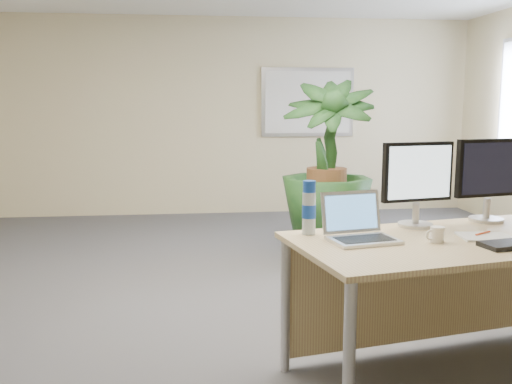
{
  "coord_description": "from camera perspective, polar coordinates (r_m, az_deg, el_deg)",
  "views": [
    {
      "loc": [
        -0.45,
        -3.94,
        1.54
      ],
      "look_at": [
        0.05,
        0.35,
        0.86
      ],
      "focal_mm": 40.0,
      "sensor_mm": 36.0,
      "label": 1
    }
  ],
  "objects": [
    {
      "name": "orange_pen",
      "position": [
        3.36,
        21.74,
        -3.83
      ],
      "size": [
        0.12,
        0.07,
        0.01
      ],
      "primitive_type": "cylinder",
      "rotation": [
        0.0,
        1.57,
        0.52
      ],
      "color": "#F24C1A",
      "rests_on": "spiral_notebook"
    },
    {
      "name": "desk",
      "position": [
        3.51,
        20.49,
        -6.5
      ],
      "size": [
        2.26,
        1.29,
        0.82
      ],
      "color": "tan",
      "rests_on": "floor"
    },
    {
      "name": "monitor_right",
      "position": [
        3.75,
        22.27,
        1.64
      ],
      "size": [
        0.46,
        0.21,
        0.51
      ],
      "color": "#BCBCC1",
      "rests_on": "desk"
    },
    {
      "name": "floor_plant",
      "position": [
        5.75,
        7.05,
        0.92
      ],
      "size": [
        1.06,
        1.06,
        1.5
      ],
      "primitive_type": "imported",
      "rotation": [
        0.0,
        0.0,
        -0.31
      ],
      "color": "#143917",
      "rests_on": "floor"
    },
    {
      "name": "laptop",
      "position": [
        3.09,
        10.19,
        -3.59
      ],
      "size": [
        0.39,
        0.36,
        0.25
      ],
      "color": "silver",
      "rests_on": "desk"
    },
    {
      "name": "back_wall",
      "position": [
        7.95,
        -3.45,
        7.51
      ],
      "size": [
        7.0,
        0.04,
        2.7
      ],
      "primitive_type": "cube",
      "color": "beige",
      "rests_on": "floor"
    },
    {
      "name": "spiral_notebook",
      "position": [
        3.33,
        21.97,
        -4.17
      ],
      "size": [
        0.29,
        0.23,
        0.01
      ],
      "primitive_type": "cube",
      "rotation": [
        0.0,
        0.0,
        -0.12
      ],
      "color": "silver",
      "rests_on": "desk"
    },
    {
      "name": "water_bottle",
      "position": [
        3.16,
        5.32,
        -1.68
      ],
      "size": [
        0.08,
        0.08,
        0.3
      ],
      "color": "silver",
      "rests_on": "desk"
    },
    {
      "name": "whiteboard",
      "position": [
        8.07,
        5.19,
        8.93
      ],
      "size": [
        1.3,
        0.04,
        0.95
      ],
      "color": "silver",
      "rests_on": "back_wall"
    },
    {
      "name": "monitor_left",
      "position": [
        3.45,
        15.85,
        1.3
      ],
      "size": [
        0.45,
        0.2,
        0.5
      ],
      "color": "#BCBCC1",
      "rests_on": "desk"
    },
    {
      "name": "coffee_mug",
      "position": [
        3.14,
        17.62,
        -4.07
      ],
      "size": [
        0.11,
        0.07,
        0.08
      ],
      "color": "white",
      "rests_on": "desk"
    },
    {
      "name": "floor",
      "position": [
        4.25,
        -0.15,
        -12.34
      ],
      "size": [
        8.0,
        8.0,
        0.0
      ],
      "primitive_type": "plane",
      "color": "#414146",
      "rests_on": "ground"
    }
  ]
}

